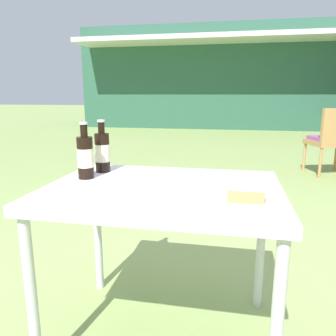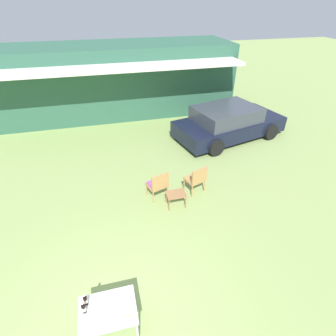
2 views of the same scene
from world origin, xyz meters
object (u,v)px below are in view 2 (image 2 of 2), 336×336
Objects in this scene: wicker_chair_plain at (197,178)px; cake_on_plate at (127,314)px; garden_side_table at (176,195)px; parked_car at (228,123)px; cola_bottle_far at (84,309)px; patio_table at (108,312)px; cola_bottle_near at (86,300)px; wicker_chair_cushioned at (158,184)px.

cake_on_plate is at bearing 36.13° from wicker_chair_plain.
garden_side_table is (-0.73, -0.42, -0.14)m from wicker_chair_plain.
wicker_chair_plain is at bearing -141.66° from parked_car.
cola_bottle_far is at bearing 161.73° from cake_on_plate.
cola_bottle_near reaches higher than patio_table.
cola_bottle_near is 0.13m from cola_bottle_far.
parked_car reaches higher than wicker_chair_cushioned.
wicker_chair_cushioned is at bearing 69.95° from cake_on_plate.
cola_bottle_far is (-0.35, 0.06, 0.16)m from patio_table.
parked_car is 4.66m from wicker_chair_cushioned.
garden_side_table is 2.16× the size of cola_bottle_far.
garden_side_table is at bearing 49.58° from cola_bottle_near.
patio_table is 0.39m from cola_bottle_far.
garden_side_table is 3.63m from cola_bottle_far.
patio_table is (-5.06, -6.34, -0.01)m from parked_car.
parked_car is 19.30× the size of cola_bottle_far.
cola_bottle_near reaches higher than cake_on_plate.
wicker_chair_cushioned and wicker_chair_plain have the same top height.
parked_car is 3.89m from wicker_chair_plain.
cola_bottle_far reaches higher than wicker_chair_cushioned.
patio_table is 0.34m from cake_on_plate.
wicker_chair_plain is at bearing 45.79° from cola_bottle_near.
wicker_chair_plain is 4.31m from cola_bottle_near.
wicker_chair_plain reaches higher than cake_on_plate.
wicker_chair_plain is (-2.39, -3.07, -0.12)m from parked_car.
cola_bottle_near reaches higher than wicker_chair_cushioned.
wicker_chair_cushioned is 0.95× the size of patio_table.
wicker_chair_plain is at bearing 46.72° from cola_bottle_far.
wicker_chair_cushioned reaches higher than patio_table.
cola_bottle_near is at bearing -144.94° from parked_car.
cake_on_plate is at bearing 52.35° from wicker_chair_cushioned.
cola_bottle_far is at bearing -100.99° from cola_bottle_near.
cake_on_plate is at bearing -27.78° from patio_table.
cola_bottle_far reaches higher than patio_table.
cola_bottle_near reaches higher than garden_side_table.
wicker_chair_cushioned is 1.13m from wicker_chair_plain.
wicker_chair_plain is at bearing 29.89° from garden_side_table.
wicker_chair_cushioned is at bearing 132.19° from garden_side_table.
cola_bottle_far is (-1.90, -3.23, 0.28)m from wicker_chair_cushioned.
garden_side_table is 3.52m from cola_bottle_near.
wicker_chair_cushioned is at bearing 64.81° from patio_table.
cola_bottle_near is at bearing -130.42° from garden_side_table.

